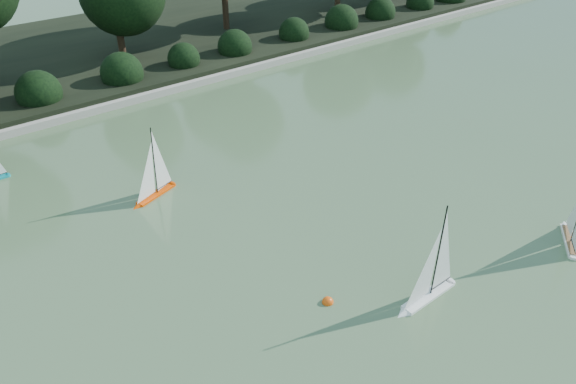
% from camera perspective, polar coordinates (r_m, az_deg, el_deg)
% --- Properties ---
extents(ground, '(80.00, 80.00, 0.00)m').
position_cam_1_polar(ground, '(8.51, 11.38, -9.91)').
color(ground, '#3E5634').
rests_on(ground, ground).
extents(pond_coping, '(40.00, 0.35, 0.18)m').
position_cam_1_polar(pond_coping, '(14.85, -15.82, 9.04)').
color(pond_coping, gray).
rests_on(pond_coping, ground).
extents(far_bank, '(40.00, 8.00, 0.30)m').
position_cam_1_polar(far_bank, '(18.38, -21.27, 12.68)').
color(far_bank, black).
rests_on(far_bank, ground).
extents(shrub_hedge, '(29.10, 1.10, 1.10)m').
position_cam_1_polar(shrub_hedge, '(15.50, -17.45, 11.19)').
color(shrub_hedge, black).
rests_on(shrub_hedge, ground).
extents(sailboat_white_a, '(1.22, 0.21, 1.67)m').
position_cam_1_polar(sailboat_white_a, '(8.28, 13.88, -9.24)').
color(sailboat_white_a, white).
rests_on(sailboat_white_a, ground).
extents(sailboat_white_b, '(0.99, 0.78, 1.54)m').
position_cam_1_polar(sailboat_white_b, '(10.32, 26.93, -3.22)').
color(sailboat_white_b, white).
rests_on(sailboat_white_b, ground).
extents(sailboat_orange, '(1.06, 0.49, 1.47)m').
position_cam_1_polar(sailboat_orange, '(10.59, -13.70, 0.55)').
color(sailboat_orange, '#F64401').
rests_on(sailboat_orange, ground).
extents(race_buoy, '(0.17, 0.17, 0.17)m').
position_cam_1_polar(race_buoy, '(8.21, 4.05, -11.10)').
color(race_buoy, '#E84E0C').
rests_on(race_buoy, ground).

